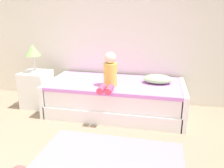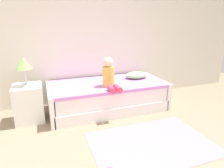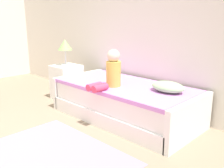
% 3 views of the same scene
% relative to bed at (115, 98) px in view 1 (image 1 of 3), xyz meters
% --- Properties ---
extents(wall_rear, '(7.20, 0.10, 2.90)m').
position_rel_bed_xyz_m(wall_rear, '(-0.25, 0.60, 1.20)').
color(wall_rear, silver).
rests_on(wall_rear, ground).
extents(bed, '(2.11, 1.00, 0.50)m').
position_rel_bed_xyz_m(bed, '(0.00, 0.00, 0.00)').
color(bed, white).
rests_on(bed, ground).
extents(nightstand, '(0.44, 0.44, 0.60)m').
position_rel_bed_xyz_m(nightstand, '(-1.35, -0.03, 0.05)').
color(nightstand, white).
rests_on(nightstand, ground).
extents(table_lamp, '(0.24, 0.24, 0.45)m').
position_rel_bed_xyz_m(table_lamp, '(-1.35, -0.03, 0.69)').
color(table_lamp, silver).
rests_on(table_lamp, nightstand).
extents(child_figure, '(0.20, 0.51, 0.50)m').
position_rel_bed_xyz_m(child_figure, '(-0.04, -0.23, 0.46)').
color(child_figure, gold).
rests_on(child_figure, bed).
extents(pillow, '(0.44, 0.30, 0.13)m').
position_rel_bed_xyz_m(pillow, '(0.64, 0.10, 0.32)').
color(pillow, '#99CC8C').
rests_on(pillow, bed).
extents(area_rug, '(1.60, 1.10, 0.01)m').
position_rel_bed_xyz_m(area_rug, '(0.18, -1.30, -0.24)').
color(area_rug, pink).
rests_on(area_rug, ground).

